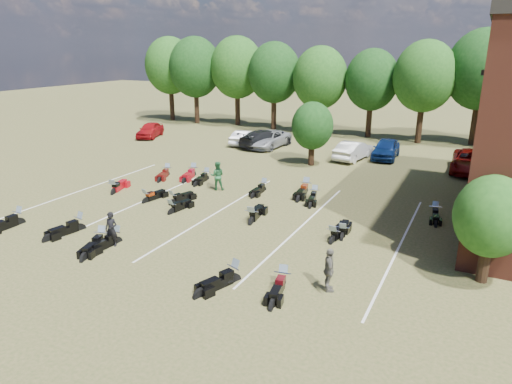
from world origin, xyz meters
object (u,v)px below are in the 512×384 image
Objects in this scene: motorcycle_7 at (114,194)px; motorcycle_14 at (168,176)px; person_grey at (329,270)px; car_0 at (150,130)px; motorcycle_0 at (19,224)px; person_green at (217,176)px; car_4 at (386,149)px; person_black at (111,229)px; motorcycle_3 at (102,245)px.

motorcycle_7 reaches higher than motorcycle_14.
car_0 is at bearing 23.31° from person_grey.
car_0 is 2.54× the size of person_grey.
person_grey is at bearing -51.27° from motorcycle_14.
person_grey reaches higher than motorcycle_0.
motorcycle_14 is at bearing 28.90° from person_grey.
car_4 is at bearing -145.94° from person_green.
car_4 is 2.51× the size of person_green.
motorcycle_3 is (-0.53, -0.16, -0.83)m from person_black.
motorcycle_7 is at bearing 8.26° from person_green.
person_black is 8.25m from motorcycle_7.
person_grey is at bearing -13.68° from motorcycle_3.
car_4 is 1.99× the size of motorcycle_7.
motorcycle_3 is at bearing -173.84° from person_black.
motorcycle_0 reaches higher than motorcycle_14.
motorcycle_7 is (0.73, 6.18, 0.00)m from motorcycle_0.
car_4 is at bearing 26.51° from motorcycle_14.
person_black is (-7.80, -23.40, 0.02)m from car_4.
person_grey is (10.48, -9.13, -0.07)m from person_green.
motorcycle_0 is at bearing 162.78° from motorcycle_3.
person_black is at bearing -0.89° from motorcycle_3.
person_green is 0.79× the size of motorcycle_7.
person_grey is 10.92m from motorcycle_3.
motorcycle_14 is at bearing -111.95° from motorcycle_7.
person_green reaches higher than person_grey.
person_grey reaches higher than motorcycle_7.
motorcycle_7 is at bearing -130.26° from car_4.
car_4 is 25.00m from motorcycle_3.
motorcycle_3 is 7.97m from motorcycle_7.
person_grey reaches higher than person_black.
car_0 is 1.95× the size of motorcycle_3.
person_black reaches higher than car_4.
person_grey is 0.73× the size of motorcycle_0.
person_black is 0.70× the size of motorcycle_7.
motorcycle_0 is at bearing -113.49° from motorcycle_14.
motorcycle_7 is at bearing -77.01° from car_0.
person_green is (-0.15, 9.69, 0.11)m from person_black.
motorcycle_14 is at bearing -39.88° from person_green.
car_4 is at bearing -15.45° from car_0.
motorcycle_0 is 1.08× the size of motorcycle_14.
person_green reaches higher than motorcycle_3.
car_0 is 23.43m from car_4.
motorcycle_14 is (-5.14, 10.94, -0.83)m from person_black.
person_black reaches higher than motorcycle_0.
person_black is 10.34m from person_grey.
car_4 is 2.70× the size of person_grey.
person_green is 0.83× the size of motorcycle_3.
motorcycle_0 is at bearing 66.61° from motorcycle_7.
motorcycle_0 is (-6.32, -0.18, -0.83)m from person_black.
person_grey is 0.79× the size of motorcycle_14.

